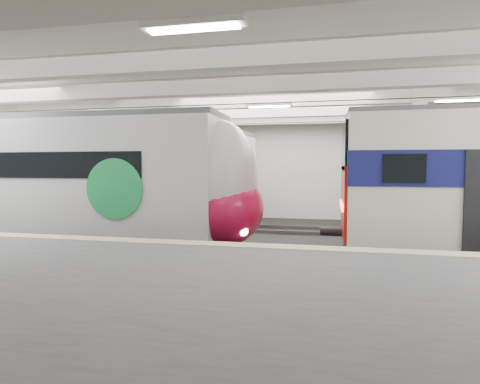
# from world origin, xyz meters

# --- Properties ---
(station_hall) EXTENTS (36.00, 24.00, 5.75)m
(station_hall) POSITION_xyz_m (0.00, -1.74, 3.24)
(station_hall) COLOR black
(station_hall) RESTS_ON ground
(modern_emu) EXTENTS (13.90, 2.87, 4.48)m
(modern_emu) POSITION_xyz_m (-6.24, -0.00, 2.20)
(modern_emu) COLOR silver
(modern_emu) RESTS_ON ground
(far_train) EXTENTS (13.49, 3.26, 4.30)m
(far_train) POSITION_xyz_m (-8.00, 5.50, 2.22)
(far_train) COLOR silver
(far_train) RESTS_ON ground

